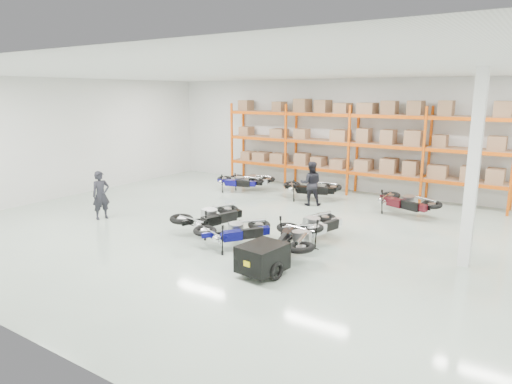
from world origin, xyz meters
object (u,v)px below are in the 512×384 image
Objects in this scene: moto_back_d at (406,198)px; person_back at (311,183)px; moto_black_far_left at (210,212)px; moto_silver_left at (314,221)px; person_left at (101,195)px; moto_blue_centre at (235,227)px; moto_back_a at (238,179)px; moto_back_b at (251,177)px; trailer at (263,258)px; moto_back_c at (311,185)px; moto_touring_right at (298,233)px.

person_back is at bearing 119.53° from moto_back_d.
moto_black_far_left is at bearing 52.20° from person_back.
person_left is at bearing 28.14° from moto_silver_left.
moto_blue_centre is 6.30m from moto_back_d.
moto_silver_left is 1.06× the size of moto_back_a.
moto_silver_left is at bearing -146.16° from moto_black_far_left.
moto_back_b is at bearing -43.97° from person_back.
moto_back_b is at bearing 4.93° from person_left.
moto_silver_left reaches higher than moto_blue_centre.
trailer is at bearing -153.02° from moto_back_a.
person_left is (-1.41, -6.38, 0.25)m from moto_back_b.
moto_blue_centre is 5.97m from moto_back_c.
moto_black_far_left is at bearing 161.76° from moto_back_d.
moto_touring_right is 1.10× the size of moto_back_b.
trailer is at bearing 178.09° from moto_blue_centre.
moto_blue_centre reaches higher than moto_back_a.
moto_back_a is at bearing 5.50° from person_left.
person_left reaches higher than moto_black_far_left.
trailer is at bearing -168.12° from moto_back_d.
person_left is (-6.81, 1.09, 0.36)m from trailer.
moto_back_b is at bearing 114.74° from moto_touring_right.
moto_back_c is 3.61m from moto_back_d.
person_left is at bearing 147.44° from moto_back_d.
moto_back_d reaches higher than moto_back_a.
person_left is at bearing 155.86° from moto_back_a.
moto_blue_centre is at bearing 174.66° from moto_touring_right.
person_left is at bearing 128.90° from moto_back_c.
person_back is (-2.08, 6.42, 0.37)m from trailer.
moto_black_far_left is at bearing 155.31° from trailer.
moto_blue_centre is 1.68m from moto_touring_right.
moto_back_d reaches higher than moto_back_c.
moto_silver_left is at bearing 79.59° from moto_touring_right.
moto_back_d is at bearing 161.63° from person_back.
moto_silver_left reaches higher than trailer.
person_left is (-1.21, -5.76, 0.24)m from moto_back_a.
moto_blue_centre is at bearing 175.09° from moto_back_d.
trailer is 0.99× the size of moto_back_a.
person_back reaches higher than moto_back_b.
moto_black_far_left is 5.62m from moto_back_a.
moto_back_b is at bearing 133.24° from trailer.
person_back is (0.92, 4.54, 0.19)m from moto_black_far_left.
moto_black_far_left is at bearing -61.05° from person_left.
person_back is (4.73, 5.32, 0.02)m from person_left.
moto_back_a is at bearing -19.72° from moto_blue_centre.
moto_back_c is at bearing -90.29° from person_back.
moto_back_b is at bearing -23.79° from moto_blue_centre.
moto_touring_right reaches higher than moto_back_a.
moto_back_a is at bearing 118.94° from moto_touring_right.
moto_silver_left is at bearing 100.62° from trailer.
person_back reaches higher than moto_back_c.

